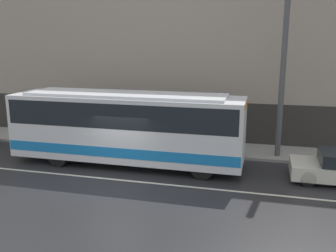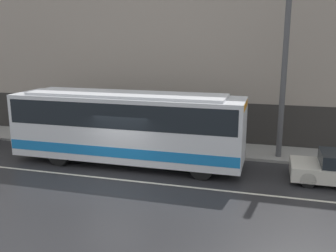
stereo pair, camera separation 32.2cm
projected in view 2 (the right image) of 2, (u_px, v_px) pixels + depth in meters
ground_plane at (114, 179)px, 15.62m from camera, size 60.00×60.00×0.00m
sidewalk at (153, 144)px, 20.61m from camera, size 60.00×2.69×0.13m
building_facade at (161, 61)px, 21.01m from camera, size 60.00×0.35×9.40m
lane_stripe at (114, 179)px, 15.62m from camera, size 54.00×0.14×0.01m
transit_bus at (127, 124)px, 17.21m from camera, size 10.71×2.58×3.34m
utility_pole_near at (284, 70)px, 17.31m from camera, size 0.26×0.26×8.39m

